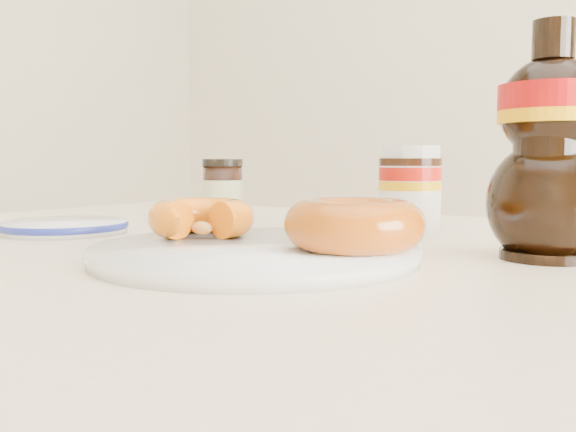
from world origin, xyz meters
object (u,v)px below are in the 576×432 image
Objects in this scene: plate at (255,252)px; donut_bitten at (202,218)px; nutella_jar at (410,186)px; dark_jar at (223,192)px; blue_rim_saucer at (65,226)px; dining_table at (354,345)px; donut_whole at (354,225)px; syrup_bottle at (550,142)px.

plate is 2.78× the size of donut_bitten.
dark_jar is at bearing -173.05° from nutella_jar.
donut_bitten reaches higher than blue_rim_saucer.
blue_rim_saucer is (-0.34, -0.23, -0.05)m from nutella_jar.
donut_bitten reaches higher than plate.
dark_jar is at bearing 135.58° from donut_bitten.
blue_rim_saucer is (-0.37, -0.04, 0.09)m from dining_table.
dark_jar reaches higher than donut_whole.
donut_whole is at bearing -76.29° from nutella_jar.
plate is 1.89× the size of blue_rim_saucer.
dining_table is 0.35m from dark_jar.
donut_whole is 0.40m from blue_rim_saucer.
donut_bitten reaches higher than dining_table.
dining_table is 0.13m from donut_whole.
dining_table is 13.93× the size of donut_bitten.
nutella_jar is at bearing 76.90° from donut_bitten.
dark_jar reaches higher than dining_table.
dark_jar is at bearing 134.96° from plate.
donut_whole is at bearing -33.70° from dark_jar.
plate is 0.27m from syrup_bottle.
dark_jar is (-0.16, 0.22, 0.01)m from donut_bitten.
dining_table is at bearing 117.50° from donut_whole.
syrup_bottle reaches higher than dining_table.
blue_rim_saucer is at bearing 172.88° from plate.
dark_jar is 0.59× the size of blue_rim_saucer.
plate is at bearing -45.04° from dark_jar.
donut_bitten is 0.68× the size of blue_rim_saucer.
donut_whole is 1.30× the size of dark_jar.
dining_table is at bearing -80.65° from nutella_jar.
dark_jar is at bearing 68.25° from blue_rim_saucer.
dark_jar is (-0.24, 0.24, 0.04)m from plate.
donut_bitten is 0.24m from blue_rim_saucer.
dark_jar is (-0.29, 0.16, 0.13)m from dining_table.
dining_table is 12.25× the size of donut_whole.
donut_whole is at bearing -133.98° from syrup_bottle.
nutella_jar is at bearing 146.50° from syrup_bottle.
donut_bitten is at bearing -179.16° from donut_whole.
donut_whole is at bearing 10.51° from donut_bitten.
blue_rim_saucer is (-0.08, -0.20, -0.03)m from dark_jar.
syrup_bottle is 1.38× the size of blue_rim_saucer.
dark_jar is (-0.32, 0.21, 0.01)m from donut_whole.
donut_bitten is at bearing -155.83° from syrup_bottle.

